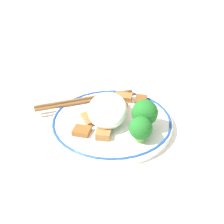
{
  "coord_description": "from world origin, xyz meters",
  "views": [
    {
      "loc": [
        -0.57,
        -0.02,
        0.41
      ],
      "look_at": [
        0.0,
        0.0,
        0.03
      ],
      "focal_mm": 60.0,
      "sensor_mm": 36.0,
      "label": 1
    }
  ],
  "objects_px": {
    "broccoli_back_left": "(141,129)",
    "chopsticks": "(85,100)",
    "plate": "(112,123)",
    "broccoli_back_center": "(145,113)"
  },
  "relations": [
    {
      "from": "plate",
      "to": "broccoli_back_center",
      "type": "distance_m",
      "value": 0.07
    },
    {
      "from": "broccoli_back_left",
      "to": "broccoli_back_center",
      "type": "relative_size",
      "value": 0.79
    },
    {
      "from": "plate",
      "to": "chopsticks",
      "type": "distance_m",
      "value": 0.09
    },
    {
      "from": "broccoli_back_left",
      "to": "chopsticks",
      "type": "bearing_deg",
      "value": 41.04
    },
    {
      "from": "broccoli_back_center",
      "to": "chopsticks",
      "type": "xyz_separation_m",
      "value": [
        0.09,
        0.11,
        -0.03
      ]
    },
    {
      "from": "plate",
      "to": "broccoli_back_center",
      "type": "relative_size",
      "value": 3.87
    },
    {
      "from": "plate",
      "to": "broccoli_back_center",
      "type": "height_order",
      "value": "broccoli_back_center"
    },
    {
      "from": "broccoli_back_center",
      "to": "chopsticks",
      "type": "bearing_deg",
      "value": 52.29
    },
    {
      "from": "plate",
      "to": "broccoli_back_left",
      "type": "distance_m",
      "value": 0.08
    },
    {
      "from": "plate",
      "to": "broccoli_back_left",
      "type": "height_order",
      "value": "broccoli_back_left"
    }
  ]
}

